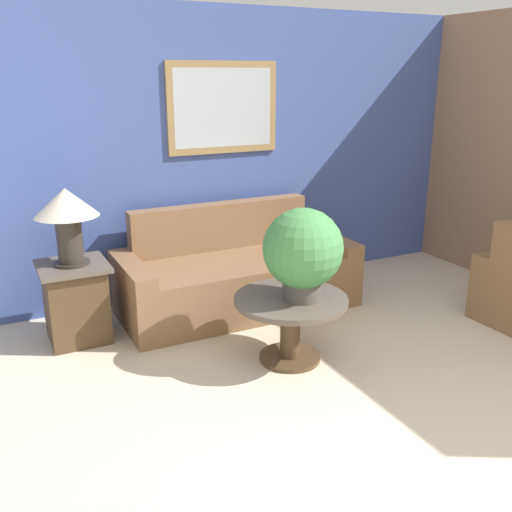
{
  "coord_description": "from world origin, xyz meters",
  "views": [
    {
      "loc": [
        -2.09,
        -1.51,
        2.02
      ],
      "look_at": [
        -0.13,
        2.39,
        0.62
      ],
      "focal_mm": 40.0,
      "sensor_mm": 36.0,
      "label": 1
    }
  ],
  "objects_px": {
    "couch_main": "(236,276)",
    "potted_plant_on_table": "(303,251)",
    "coffee_table": "(291,315)",
    "table_lamp": "(67,212)",
    "side_table": "(76,301)"
  },
  "relations": [
    {
      "from": "coffee_table",
      "to": "couch_main",
      "type": "bearing_deg",
      "value": 86.46
    },
    {
      "from": "table_lamp",
      "to": "potted_plant_on_table",
      "type": "relative_size",
      "value": 0.9
    },
    {
      "from": "coffee_table",
      "to": "side_table",
      "type": "bearing_deg",
      "value": 141.67
    },
    {
      "from": "couch_main",
      "to": "coffee_table",
      "type": "bearing_deg",
      "value": -93.54
    },
    {
      "from": "coffee_table",
      "to": "table_lamp",
      "type": "height_order",
      "value": "table_lamp"
    },
    {
      "from": "side_table",
      "to": "coffee_table",
      "type": "bearing_deg",
      "value": -38.33
    },
    {
      "from": "side_table",
      "to": "potted_plant_on_table",
      "type": "distance_m",
      "value": 1.85
    },
    {
      "from": "coffee_table",
      "to": "potted_plant_on_table",
      "type": "height_order",
      "value": "potted_plant_on_table"
    },
    {
      "from": "side_table",
      "to": "table_lamp",
      "type": "bearing_deg",
      "value": 90.0
    },
    {
      "from": "couch_main",
      "to": "side_table",
      "type": "bearing_deg",
      "value": -178.48
    },
    {
      "from": "couch_main",
      "to": "potted_plant_on_table",
      "type": "distance_m",
      "value": 1.27
    },
    {
      "from": "couch_main",
      "to": "side_table",
      "type": "distance_m",
      "value": 1.4
    },
    {
      "from": "side_table",
      "to": "potted_plant_on_table",
      "type": "xyz_separation_m",
      "value": [
        1.39,
        -1.1,
        0.53
      ]
    },
    {
      "from": "couch_main",
      "to": "table_lamp",
      "type": "distance_m",
      "value": 1.58
    },
    {
      "from": "couch_main",
      "to": "potted_plant_on_table",
      "type": "bearing_deg",
      "value": -90.5
    }
  ]
}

